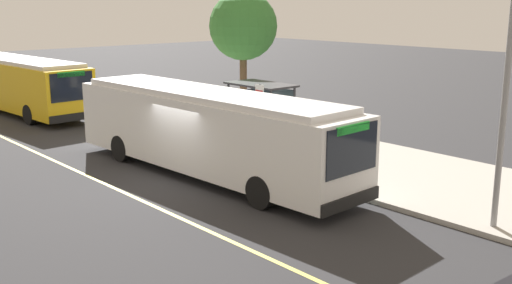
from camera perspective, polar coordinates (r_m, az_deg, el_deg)
name	(u,v)px	position (r m, az deg, el deg)	size (l,w,h in m)	color
ground_plane	(184,180)	(20.77, -6.76, -3.57)	(120.00, 120.00, 0.00)	#2B2B2D
sidewalk_curb	(308,150)	(24.52, 4.83, -0.78)	(44.00, 6.40, 0.15)	#A8A399
lane_stripe_center	(126,193)	(19.66, -12.05, -4.71)	(36.00, 0.14, 0.01)	#E0D64C
transit_bus_main	(207,129)	(20.92, -4.57, 1.18)	(12.51, 3.09, 2.95)	white
transit_bus_second	(19,83)	(35.39, -21.27, 5.16)	(11.95, 3.24, 2.95)	gold
bus_shelter	(261,100)	(25.34, 0.44, 3.97)	(2.90, 1.60, 2.48)	#333338
waiting_bench	(263,131)	(25.42, 0.70, 1.05)	(1.60, 0.48, 0.95)	brown
route_sign_post	(260,111)	(22.48, 0.35, 2.92)	(0.44, 0.08, 2.80)	#333338
pedestrian_commuter	(219,113)	(26.85, -3.46, 2.72)	(0.24, 0.40, 1.69)	#282D47
street_tree_near_shelter	(243,27)	(30.55, -1.21, 10.73)	(3.37, 3.37, 6.26)	brown
utility_pole	(504,105)	(16.49, 22.17, 3.20)	(0.16, 0.16, 6.40)	gray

